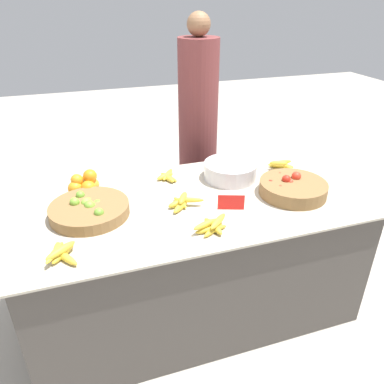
{
  "coord_description": "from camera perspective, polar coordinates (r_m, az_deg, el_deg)",
  "views": [
    {
      "loc": [
        -0.55,
        -1.66,
        1.74
      ],
      "look_at": [
        0.0,
        0.0,
        0.79
      ],
      "focal_mm": 35.0,
      "sensor_mm": 36.0,
      "label": 1
    }
  ],
  "objects": [
    {
      "name": "market_table",
      "position": [
        2.22,
        0.0,
        -9.6
      ],
      "size": [
        1.86,
        0.93,
        0.74
      ],
      "color": "#4C4742",
      "rests_on": "ground_plane"
    },
    {
      "name": "banana_bunch_middle_right",
      "position": [
        2.24,
        -3.79,
        2.39
      ],
      "size": [
        0.14,
        0.18,
        0.03
      ],
      "color": "gold",
      "rests_on": "market_table"
    },
    {
      "name": "ground_plane",
      "position": [
        2.47,
        0.0,
        -16.43
      ],
      "size": [
        12.0,
        12.0,
        0.0
      ],
      "primitive_type": "plane",
      "color": "#ADA599"
    },
    {
      "name": "lime_bowl",
      "position": [
        1.94,
        -15.37,
        -2.56
      ],
      "size": [
        0.4,
        0.4,
        0.09
      ],
      "color": "olive",
      "rests_on": "market_table"
    },
    {
      "name": "banana_bunch_back_center",
      "position": [
        1.95,
        -1.56,
        -1.56
      ],
      "size": [
        0.2,
        0.17,
        0.06
      ],
      "color": "gold",
      "rests_on": "market_table"
    },
    {
      "name": "banana_bunch_middle_left",
      "position": [
        1.76,
        3.19,
        -5.17
      ],
      "size": [
        0.2,
        0.16,
        0.06
      ],
      "color": "gold",
      "rests_on": "market_table"
    },
    {
      "name": "metal_bowl",
      "position": [
        2.24,
        5.84,
        3.27
      ],
      "size": [
        0.31,
        0.31,
        0.1
      ],
      "color": "silver",
      "rests_on": "market_table"
    },
    {
      "name": "vendor_person",
      "position": [
        2.83,
        0.9,
        8.12
      ],
      "size": [
        0.29,
        0.29,
        1.63
      ],
      "color": "brown",
      "rests_on": "ground_plane"
    },
    {
      "name": "banana_bunch_front_left",
      "position": [
        1.69,
        -19.35,
        -8.72
      ],
      "size": [
        0.14,
        0.19,
        0.06
      ],
      "color": "gold",
      "rests_on": "market_table"
    },
    {
      "name": "banana_bunch_front_center",
      "position": [
        2.44,
        13.32,
        4.09
      ],
      "size": [
        0.16,
        0.15,
        0.06
      ],
      "color": "gold",
      "rests_on": "market_table"
    },
    {
      "name": "price_sign",
      "position": [
        1.92,
        5.97,
        -1.58
      ],
      "size": [
        0.13,
        0.05,
        0.08
      ],
      "rotation": [
        0.0,
        0.0,
        -0.34
      ],
      "color": "red",
      "rests_on": "market_table"
    },
    {
      "name": "tomato_basket",
      "position": [
        2.13,
        15.12,
        0.59
      ],
      "size": [
        0.37,
        0.37,
        0.11
      ],
      "color": "olive",
      "rests_on": "market_table"
    },
    {
      "name": "orange_pile",
      "position": [
        2.16,
        -15.92,
        1.23
      ],
      "size": [
        0.17,
        0.18,
        0.13
      ],
      "color": "orange",
      "rests_on": "market_table"
    }
  ]
}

